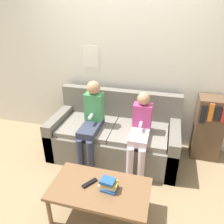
# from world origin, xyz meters

# --- Properties ---
(ground_plane) EXTENTS (10.00, 10.00, 0.00)m
(ground_plane) POSITION_xyz_m (0.00, 0.00, 0.00)
(ground_plane) COLOR #937A56
(wall_back) EXTENTS (8.00, 0.06, 2.60)m
(wall_back) POSITION_xyz_m (-0.00, 1.06, 1.30)
(wall_back) COLOR silver
(wall_back) RESTS_ON ground_plane
(couch) EXTENTS (1.80, 0.85, 0.91)m
(couch) POSITION_xyz_m (0.00, 0.55, 0.30)
(couch) COLOR #6B665B
(couch) RESTS_ON ground_plane
(coffee_table) EXTENTS (1.00, 0.55, 0.39)m
(coffee_table) POSITION_xyz_m (0.13, -0.54, 0.35)
(coffee_table) COLOR brown
(coffee_table) RESTS_ON ground_plane
(person_left) EXTENTS (0.24, 0.58, 1.15)m
(person_left) POSITION_xyz_m (-0.27, 0.35, 0.65)
(person_left) COLOR #33384C
(person_left) RESTS_ON ground_plane
(person_right) EXTENTS (0.24, 0.58, 1.05)m
(person_right) POSITION_xyz_m (0.39, 0.33, 0.59)
(person_right) COLOR silver
(person_right) RESTS_ON ground_plane
(tv_remote) EXTENTS (0.13, 0.16, 0.02)m
(tv_remote) POSITION_xyz_m (0.01, -0.52, 0.40)
(tv_remote) COLOR black
(tv_remote) RESTS_ON coffee_table
(book_stack) EXTENTS (0.18, 0.14, 0.13)m
(book_stack) POSITION_xyz_m (0.22, -0.54, 0.45)
(book_stack) COLOR #23519E
(book_stack) RESTS_ON coffee_table
(bookshelf) EXTENTS (0.38, 0.33, 0.93)m
(bookshelf) POSITION_xyz_m (1.29, 0.85, 0.47)
(bookshelf) COLOR brown
(bookshelf) RESTS_ON ground_plane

